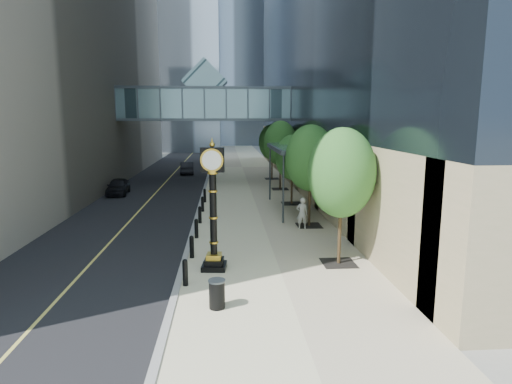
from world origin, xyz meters
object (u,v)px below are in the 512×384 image
street_clock (213,215)px  pedestrian (302,213)px  car_near (118,186)px  car_far (187,168)px  trash_bin (217,295)px

street_clock → pedestrian: bearing=58.0°
street_clock → car_near: bearing=119.8°
pedestrian → car_near: 17.84m
car_near → car_far: car_far is taller
street_clock → trash_bin: (0.18, -3.70, -1.80)m
car_near → pedestrian: bearing=-47.3°
trash_bin → car_far: size_ratio=0.22×
street_clock → car_near: street_clock is taller
street_clock → pedestrian: 7.89m
street_clock → car_far: street_clock is taller
street_clock → car_near: size_ratio=1.34×
pedestrian → car_near: size_ratio=0.46×
car_far → street_clock: bearing=92.5°
trash_bin → car_near: 23.62m
trash_bin → pedestrian: size_ratio=0.50×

